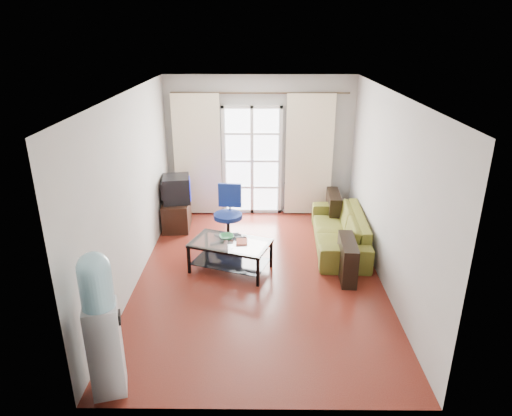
% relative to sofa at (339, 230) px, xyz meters
% --- Properties ---
extents(floor, '(5.20, 5.20, 0.00)m').
position_rel_sofa_xyz_m(floor, '(-1.36, -1.02, -0.30)').
color(floor, maroon).
rests_on(floor, ground).
extents(ceiling, '(5.20, 5.20, 0.00)m').
position_rel_sofa_xyz_m(ceiling, '(-1.36, -1.02, 2.40)').
color(ceiling, white).
rests_on(ceiling, wall_back).
extents(wall_back, '(3.60, 0.02, 2.70)m').
position_rel_sofa_xyz_m(wall_back, '(-1.36, 1.58, 1.05)').
color(wall_back, '#B1AEA8').
rests_on(wall_back, floor).
extents(wall_front, '(3.60, 0.02, 2.70)m').
position_rel_sofa_xyz_m(wall_front, '(-1.36, -3.62, 1.05)').
color(wall_front, '#B1AEA8').
rests_on(wall_front, floor).
extents(wall_left, '(0.02, 5.20, 2.70)m').
position_rel_sofa_xyz_m(wall_left, '(-3.16, -1.02, 1.05)').
color(wall_left, '#B1AEA8').
rests_on(wall_left, floor).
extents(wall_right, '(0.02, 5.20, 2.70)m').
position_rel_sofa_xyz_m(wall_right, '(0.44, -1.02, 1.05)').
color(wall_right, '#B1AEA8').
rests_on(wall_right, floor).
extents(french_door, '(1.16, 0.06, 2.15)m').
position_rel_sofa_xyz_m(french_door, '(-1.51, 1.52, 0.78)').
color(french_door, white).
rests_on(french_door, wall_back).
extents(curtain_rod, '(3.30, 0.04, 0.04)m').
position_rel_sofa_xyz_m(curtain_rod, '(-1.36, 1.48, 2.08)').
color(curtain_rod, '#4C3F2D').
rests_on(curtain_rod, wall_back).
extents(curtain_left, '(0.90, 0.07, 2.35)m').
position_rel_sofa_xyz_m(curtain_left, '(-2.56, 1.46, 0.90)').
color(curtain_left, '#FEF1CC').
rests_on(curtain_left, curtain_rod).
extents(curtain_right, '(0.90, 0.07, 2.35)m').
position_rel_sofa_xyz_m(curtain_right, '(-0.41, 1.46, 0.90)').
color(curtain_right, '#FEF1CC').
rests_on(curtain_right, curtain_rod).
extents(radiator, '(0.64, 0.12, 0.64)m').
position_rel_sofa_xyz_m(radiator, '(-0.56, 1.48, 0.03)').
color(radiator, '#959598').
rests_on(radiator, floor).
extents(sofa, '(2.13, 1.00, 0.60)m').
position_rel_sofa_xyz_m(sofa, '(0.00, 0.00, 0.00)').
color(sofa, brown).
rests_on(sofa, floor).
extents(coffee_table, '(1.33, 1.02, 0.47)m').
position_rel_sofa_xyz_m(coffee_table, '(-1.80, -0.85, 0.01)').
color(coffee_table, silver).
rests_on(coffee_table, floor).
extents(bowl, '(0.32, 0.32, 0.05)m').
position_rel_sofa_xyz_m(bowl, '(-1.86, -0.72, 0.20)').
color(bowl, '#2E8034').
rests_on(bowl, coffee_table).
extents(book, '(0.17, 0.23, 0.02)m').
position_rel_sofa_xyz_m(book, '(-1.71, -0.86, 0.18)').
color(book, '#B52C16').
rests_on(book, coffee_table).
extents(remote, '(0.18, 0.09, 0.02)m').
position_rel_sofa_xyz_m(remote, '(-1.65, -0.70, 0.18)').
color(remote, black).
rests_on(remote, coffee_table).
extents(tv_stand, '(0.51, 0.73, 0.52)m').
position_rel_sofa_xyz_m(tv_stand, '(-2.89, 0.74, -0.04)').
color(tv_stand, black).
rests_on(tv_stand, floor).
extents(crt_tv, '(0.59, 0.59, 0.48)m').
position_rel_sofa_xyz_m(crt_tv, '(-2.89, 0.77, 0.46)').
color(crt_tv, black).
rests_on(crt_tv, tv_stand).
extents(task_chair, '(0.76, 0.76, 1.01)m').
position_rel_sofa_xyz_m(task_chair, '(-1.89, 0.15, -0.00)').
color(task_chair, black).
rests_on(task_chair, floor).
extents(water_cooler, '(0.40, 0.40, 1.58)m').
position_rel_sofa_xyz_m(water_cooler, '(-2.88, -3.37, 0.53)').
color(water_cooler, silver).
rests_on(water_cooler, floor).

